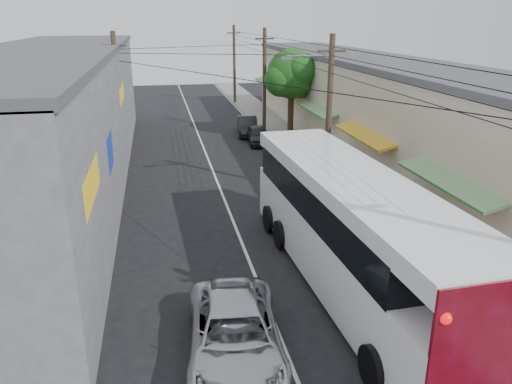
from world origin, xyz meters
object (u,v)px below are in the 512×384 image
(coach_bus, at_px, (350,229))
(parked_car_far, at_px, (247,126))
(pedestrian_near, at_px, (345,193))
(pedestrian_far, at_px, (348,160))
(parked_suv, at_px, (314,181))
(jeepney, at_px, (235,334))
(parked_car_mid, at_px, (258,135))

(coach_bus, relative_size, parked_car_far, 3.28)
(pedestrian_near, bearing_deg, parked_car_far, -73.37)
(parked_car_far, distance_m, pedestrian_far, 12.22)
(coach_bus, bearing_deg, pedestrian_far, 66.67)
(coach_bus, distance_m, parked_suv, 9.06)
(jeepney, distance_m, pedestrian_near, 11.91)
(jeepney, xyz_separation_m, parked_car_far, (5.20, 26.77, -0.04))
(pedestrian_near, bearing_deg, jeepney, 66.43)
(parked_suv, bearing_deg, pedestrian_near, -74.94)
(parked_car_mid, bearing_deg, parked_car_far, 96.64)
(parked_suv, xyz_separation_m, parked_car_far, (-0.80, 14.77, -0.09))
(coach_bus, height_order, parked_car_mid, coach_bus)
(parked_car_mid, height_order, pedestrian_far, pedestrian_far)
(jeepney, relative_size, parked_car_mid, 1.40)
(jeepney, relative_size, parked_suv, 0.98)
(coach_bus, distance_m, parked_car_mid, 20.53)
(parked_car_far, bearing_deg, jeepney, -93.76)
(parked_car_far, bearing_deg, parked_suv, -79.67)
(coach_bus, distance_m, parked_car_far, 23.65)
(parked_car_mid, distance_m, pedestrian_near, 13.93)
(parked_suv, relative_size, pedestrian_far, 3.47)
(parked_suv, distance_m, parked_car_far, 14.79)
(parked_car_mid, xyz_separation_m, pedestrian_far, (3.57, -8.47, 0.25))
(jeepney, height_order, pedestrian_far, pedestrian_far)
(coach_bus, distance_m, pedestrian_far, 12.89)
(parked_car_mid, bearing_deg, coach_bus, -90.46)
(jeepney, bearing_deg, parked_suv, 68.57)
(jeepney, relative_size, pedestrian_near, 3.52)
(parked_suv, bearing_deg, parked_car_far, 88.38)
(coach_bus, height_order, parked_suv, coach_bus)
(pedestrian_far, bearing_deg, jeepney, 61.40)
(parked_car_far, bearing_deg, pedestrian_far, -64.65)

